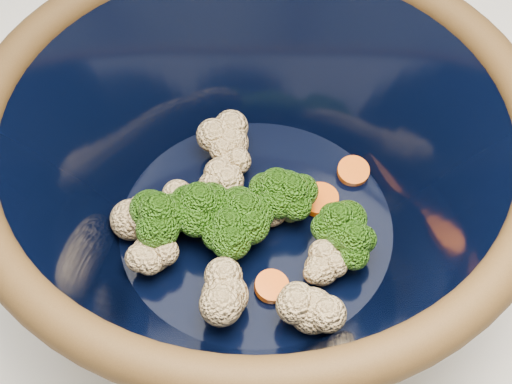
% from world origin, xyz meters
% --- Properties ---
extents(counter, '(1.20, 1.20, 0.90)m').
position_xyz_m(counter, '(0.00, 0.00, 0.45)').
color(counter, white).
rests_on(counter, ground).
extents(mixing_bowl, '(0.48, 0.48, 0.17)m').
position_xyz_m(mixing_bowl, '(-0.09, -0.09, 0.99)').
color(mixing_bowl, black).
rests_on(mixing_bowl, counter).
extents(vegetable_pile, '(0.21, 0.20, 0.05)m').
position_xyz_m(vegetable_pile, '(-0.10, -0.09, 0.96)').
color(vegetable_pile, '#608442').
rests_on(vegetable_pile, mixing_bowl).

